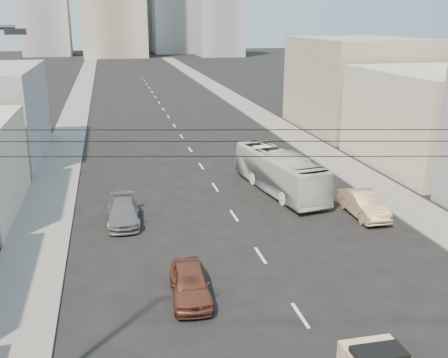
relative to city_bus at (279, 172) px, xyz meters
name	(u,v)px	position (x,y,z in m)	size (l,w,h in m)	color
sidewalk_left	(78,103)	(-16.07, 45.92, -1.41)	(3.50, 180.00, 0.12)	slate
sidewalk_right	(232,98)	(7.43, 45.92, -1.41)	(3.50, 180.00, 0.12)	slate
lane_dashes	(171,121)	(-4.32, 28.92, -1.47)	(0.15, 104.00, 0.01)	silver
city_bus	(279,172)	(0.00, 0.00, 0.00)	(2.48, 10.59, 2.95)	silver
sedan_brown	(190,283)	(-8.62, -13.63, -0.75)	(1.71, 4.26, 1.45)	#5B2E20
sedan_tan	(364,204)	(3.68, -5.88, -0.71)	(1.63, 4.67, 1.54)	tan
sedan_grey	(123,212)	(-11.22, -3.79, -0.79)	(1.91, 4.70, 1.36)	slate
overhead_wires	(404,142)	(-4.32, -22.58, 7.49)	(23.01, 5.02, 0.72)	black
bldg_right_mid	(439,119)	(15.18, 3.92, 2.53)	(11.00, 14.00, 8.00)	#BDB598
bldg_right_far	(358,84)	(15.68, 19.92, 3.53)	(12.00, 16.00, 10.00)	tan
midrise_nw	(44,3)	(-30.32, 155.92, 15.53)	(15.00, 15.00, 34.00)	gray
midrise_east	(220,12)	(25.68, 140.92, 12.53)	(14.00, 14.00, 28.00)	gray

